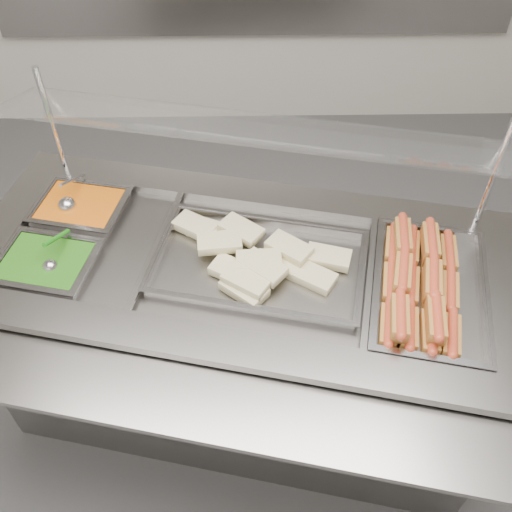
{
  "coord_description": "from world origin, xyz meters",
  "views": [
    {
      "loc": [
        -0.06,
        -0.84,
        2.17
      ],
      "look_at": [
        -0.04,
        0.38,
        0.87
      ],
      "focal_mm": 40.0,
      "sensor_mm": 36.0,
      "label": 1
    }
  ],
  "objects_px": {
    "pan_hotdogs": "(428,295)",
    "ladle": "(68,204)",
    "steam_counter": "(244,336)",
    "sneeze_guard": "(254,131)",
    "pan_wraps": "(259,266)",
    "serving_spoon": "(52,262)"
  },
  "relations": [
    {
      "from": "pan_wraps",
      "to": "serving_spoon",
      "type": "bearing_deg",
      "value": 179.92
    },
    {
      "from": "serving_spoon",
      "to": "pan_wraps",
      "type": "bearing_deg",
      "value": -0.08
    },
    {
      "from": "pan_wraps",
      "to": "serving_spoon",
      "type": "xyz_separation_m",
      "value": [
        -0.65,
        0.0,
        0.03
      ]
    },
    {
      "from": "pan_hotdogs",
      "to": "ladle",
      "type": "distance_m",
      "value": 1.24
    },
    {
      "from": "steam_counter",
      "to": "ladle",
      "type": "relative_size",
      "value": 10.29
    },
    {
      "from": "steam_counter",
      "to": "sneeze_guard",
      "type": "xyz_separation_m",
      "value": [
        0.04,
        0.2,
        0.77
      ]
    },
    {
      "from": "pan_hotdogs",
      "to": "serving_spoon",
      "type": "height_order",
      "value": "serving_spoon"
    },
    {
      "from": "pan_hotdogs",
      "to": "serving_spoon",
      "type": "distance_m",
      "value": 1.18
    },
    {
      "from": "steam_counter",
      "to": "pan_hotdogs",
      "type": "distance_m",
      "value": 0.7
    },
    {
      "from": "ladle",
      "to": "serving_spoon",
      "type": "xyz_separation_m",
      "value": [
        0.01,
        -0.27,
        0.0
      ]
    },
    {
      "from": "pan_hotdogs",
      "to": "pan_wraps",
      "type": "distance_m",
      "value": 0.53
    },
    {
      "from": "pan_wraps",
      "to": "ladle",
      "type": "bearing_deg",
      "value": 157.45
    },
    {
      "from": "sneeze_guard",
      "to": "ladle",
      "type": "distance_m",
      "value": 0.73
    },
    {
      "from": "pan_wraps",
      "to": "pan_hotdogs",
      "type": "bearing_deg",
      "value": -12.6
    },
    {
      "from": "sneeze_guard",
      "to": "serving_spoon",
      "type": "height_order",
      "value": "sneeze_guard"
    },
    {
      "from": "steam_counter",
      "to": "pan_wraps",
      "type": "relative_size",
      "value": 2.68
    },
    {
      "from": "pan_hotdogs",
      "to": "ladle",
      "type": "bearing_deg",
      "value": 161.7
    },
    {
      "from": "steam_counter",
      "to": "sneeze_guard",
      "type": "bearing_deg",
      "value": 77.4
    },
    {
      "from": "steam_counter",
      "to": "sneeze_guard",
      "type": "height_order",
      "value": "sneeze_guard"
    },
    {
      "from": "sneeze_guard",
      "to": "steam_counter",
      "type": "bearing_deg",
      "value": -102.6
    },
    {
      "from": "sneeze_guard",
      "to": "pan_wraps",
      "type": "bearing_deg",
      "value": -87.26
    },
    {
      "from": "pan_hotdogs",
      "to": "ladle",
      "type": "relative_size",
      "value": 3.12
    }
  ]
}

